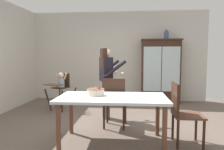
{
  "coord_description": "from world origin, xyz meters",
  "views": [
    {
      "loc": [
        0.49,
        -3.93,
        1.39
      ],
      "look_at": [
        0.02,
        0.7,
        0.95
      ],
      "focal_mm": 34.12,
      "sensor_mm": 36.0,
      "label": 1
    }
  ],
  "objects_px": {
    "china_cabinet": "(161,71)",
    "high_chair_with_toddler": "(61,84)",
    "ceramic_vase": "(166,35)",
    "birthday_cake": "(96,92)",
    "dining_chair_right_end": "(181,109)",
    "adult_person": "(106,74)",
    "dining_chair_far_side": "(114,99)",
    "dining_table": "(112,102)"
  },
  "relations": [
    {
      "from": "high_chair_with_toddler",
      "to": "dining_chair_far_side",
      "type": "xyz_separation_m",
      "value": [
        1.47,
        -1.23,
        -0.1
      ]
    },
    {
      "from": "china_cabinet",
      "to": "ceramic_vase",
      "type": "xyz_separation_m",
      "value": [
        0.14,
        0.0,
        1.04
      ]
    },
    {
      "from": "adult_person",
      "to": "dining_chair_right_end",
      "type": "bearing_deg",
      "value": -159.43
    },
    {
      "from": "dining_table",
      "to": "dining_chair_far_side",
      "type": "distance_m",
      "value": 0.67
    },
    {
      "from": "high_chair_with_toddler",
      "to": "china_cabinet",
      "type": "bearing_deg",
      "value": 44.63
    },
    {
      "from": "dining_chair_right_end",
      "to": "adult_person",
      "type": "bearing_deg",
      "value": 45.29
    },
    {
      "from": "ceramic_vase",
      "to": "adult_person",
      "type": "distance_m",
      "value": 2.52
    },
    {
      "from": "china_cabinet",
      "to": "dining_table",
      "type": "height_order",
      "value": "china_cabinet"
    },
    {
      "from": "adult_person",
      "to": "dining_chair_right_end",
      "type": "xyz_separation_m",
      "value": [
        1.32,
        -1.26,
        -0.41
      ]
    },
    {
      "from": "dining_table",
      "to": "dining_chair_right_end",
      "type": "distance_m",
      "value": 1.07
    },
    {
      "from": "high_chair_with_toddler",
      "to": "dining_chair_far_side",
      "type": "distance_m",
      "value": 1.91
    },
    {
      "from": "high_chair_with_toddler",
      "to": "dining_table",
      "type": "xyz_separation_m",
      "value": [
        1.49,
        -1.88,
        -0.0
      ]
    },
    {
      "from": "dining_table",
      "to": "birthday_cake",
      "type": "height_order",
      "value": "birthday_cake"
    },
    {
      "from": "high_chair_with_toddler",
      "to": "dining_chair_right_end",
      "type": "distance_m",
      "value": 3.16
    },
    {
      "from": "china_cabinet",
      "to": "birthday_cake",
      "type": "distance_m",
      "value": 3.27
    },
    {
      "from": "birthday_cake",
      "to": "dining_chair_right_end",
      "type": "relative_size",
      "value": 0.29
    },
    {
      "from": "ceramic_vase",
      "to": "dining_table",
      "type": "relative_size",
      "value": 0.16
    },
    {
      "from": "high_chair_with_toddler",
      "to": "dining_chair_right_end",
      "type": "relative_size",
      "value": 0.99
    },
    {
      "from": "china_cabinet",
      "to": "dining_chair_right_end",
      "type": "relative_size",
      "value": 1.92
    },
    {
      "from": "ceramic_vase",
      "to": "high_chair_with_toddler",
      "type": "bearing_deg",
      "value": -157.18
    },
    {
      "from": "ceramic_vase",
      "to": "high_chair_with_toddler",
      "type": "xyz_separation_m",
      "value": [
        -2.75,
        -1.16,
        -1.31
      ]
    },
    {
      "from": "dining_table",
      "to": "adult_person",
      "type": "bearing_deg",
      "value": 101.25
    },
    {
      "from": "dining_table",
      "to": "dining_chair_right_end",
      "type": "xyz_separation_m",
      "value": [
        1.06,
        0.03,
        -0.1
      ]
    },
    {
      "from": "china_cabinet",
      "to": "birthday_cake",
      "type": "height_order",
      "value": "china_cabinet"
    },
    {
      "from": "adult_person",
      "to": "dining_chair_far_side",
      "type": "distance_m",
      "value": 0.79
    },
    {
      "from": "high_chair_with_toddler",
      "to": "adult_person",
      "type": "xyz_separation_m",
      "value": [
        1.23,
        -0.6,
        0.31
      ]
    },
    {
      "from": "dining_chair_far_side",
      "to": "dining_chair_right_end",
      "type": "bearing_deg",
      "value": 152.88
    },
    {
      "from": "china_cabinet",
      "to": "birthday_cake",
      "type": "relative_size",
      "value": 6.59
    },
    {
      "from": "ceramic_vase",
      "to": "birthday_cake",
      "type": "relative_size",
      "value": 0.96
    },
    {
      "from": "ceramic_vase",
      "to": "high_chair_with_toddler",
      "type": "distance_m",
      "value": 3.26
    },
    {
      "from": "ceramic_vase",
      "to": "high_chair_with_toddler",
      "type": "height_order",
      "value": "ceramic_vase"
    },
    {
      "from": "china_cabinet",
      "to": "high_chair_with_toddler",
      "type": "relative_size",
      "value": 1.94
    },
    {
      "from": "adult_person",
      "to": "dining_chair_right_end",
      "type": "relative_size",
      "value": 1.59
    },
    {
      "from": "high_chair_with_toddler",
      "to": "dining_chair_right_end",
      "type": "height_order",
      "value": "dining_chair_right_end"
    },
    {
      "from": "dining_chair_far_side",
      "to": "dining_table",
      "type": "bearing_deg",
      "value": 95.11
    },
    {
      "from": "dining_table",
      "to": "birthday_cake",
      "type": "xyz_separation_m",
      "value": [
        -0.28,
        0.08,
        0.14
      ]
    },
    {
      "from": "china_cabinet",
      "to": "ceramic_vase",
      "type": "bearing_deg",
      "value": 1.48
    },
    {
      "from": "ceramic_vase",
      "to": "adult_person",
      "type": "bearing_deg",
      "value": -130.84
    },
    {
      "from": "high_chair_with_toddler",
      "to": "adult_person",
      "type": "relative_size",
      "value": 0.62
    },
    {
      "from": "china_cabinet",
      "to": "adult_person",
      "type": "distance_m",
      "value": 2.22
    },
    {
      "from": "dining_chair_far_side",
      "to": "china_cabinet",
      "type": "bearing_deg",
      "value": -112.7
    },
    {
      "from": "ceramic_vase",
      "to": "dining_table",
      "type": "bearing_deg",
      "value": -112.49
    }
  ]
}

